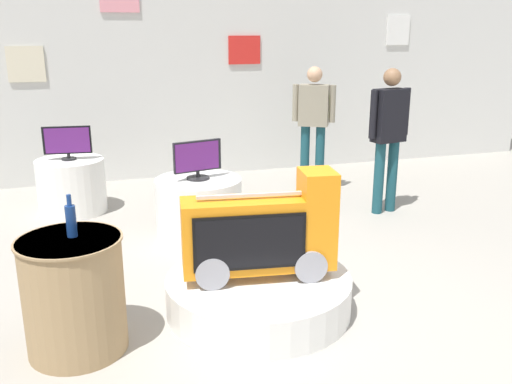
# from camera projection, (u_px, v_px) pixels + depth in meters

# --- Properties ---
(ground_plane) EXTENTS (30.00, 30.00, 0.00)m
(ground_plane) POSITION_uv_depth(u_px,v_px,m) (299.00, 321.00, 4.16)
(ground_plane) COLOR #9E998E
(back_wall_display) EXTENTS (11.58, 0.13, 3.27)m
(back_wall_display) POSITION_uv_depth(u_px,v_px,m) (185.00, 63.00, 7.87)
(back_wall_display) COLOR silver
(back_wall_display) RESTS_ON ground
(main_display_pedestal) EXTENTS (1.43, 1.43, 0.28)m
(main_display_pedestal) POSITION_uv_depth(u_px,v_px,m) (259.00, 293.00, 4.28)
(main_display_pedestal) COLOR white
(main_display_pedestal) RESTS_ON ground
(novelty_firetruck_tv) EXTENTS (1.18, 0.49, 0.82)m
(novelty_firetruck_tv) POSITION_uv_depth(u_px,v_px,m) (262.00, 236.00, 4.15)
(novelty_firetruck_tv) COLOR gray
(novelty_firetruck_tv) RESTS_ON main_display_pedestal
(display_pedestal_left_rear) EXTENTS (0.89, 0.89, 0.64)m
(display_pedestal_left_rear) POSITION_uv_depth(u_px,v_px,m) (199.00, 209.00, 5.72)
(display_pedestal_left_rear) COLOR white
(display_pedestal_left_rear) RESTS_ON ground
(tv_on_left_rear) EXTENTS (0.51, 0.23, 0.40)m
(tv_on_left_rear) POSITION_uv_depth(u_px,v_px,m) (197.00, 159.00, 5.57)
(tv_on_left_rear) COLOR black
(tv_on_left_rear) RESTS_ON display_pedestal_left_rear
(display_pedestal_center_rear) EXTENTS (0.79, 0.79, 0.64)m
(display_pedestal_center_rear) POSITION_uv_depth(u_px,v_px,m) (72.00, 186.00, 6.55)
(display_pedestal_center_rear) COLOR white
(display_pedestal_center_rear) RESTS_ON ground
(tv_on_center_rear) EXTENTS (0.54, 0.17, 0.39)m
(tv_on_center_rear) POSITION_uv_depth(u_px,v_px,m) (67.00, 141.00, 6.40)
(tv_on_center_rear) COLOR black
(tv_on_center_rear) RESTS_ON display_pedestal_center_rear
(side_table_round) EXTENTS (0.69, 0.69, 0.80)m
(side_table_round) POSITION_uv_depth(u_px,v_px,m) (74.00, 294.00, 3.68)
(side_table_round) COLOR #9E7F56
(side_table_round) RESTS_ON ground
(bottle_on_side_table) EXTENTS (0.07, 0.07, 0.28)m
(bottle_on_side_table) POSITION_uv_depth(u_px,v_px,m) (71.00, 220.00, 3.58)
(bottle_on_side_table) COLOR navy
(bottle_on_side_table) RESTS_ON side_table_round
(shopper_browsing_near_truck) EXTENTS (0.55, 0.27, 1.69)m
(shopper_browsing_near_truck) POSITION_uv_depth(u_px,v_px,m) (389.00, 130.00, 6.36)
(shopper_browsing_near_truck) COLOR #194751
(shopper_browsing_near_truck) RESTS_ON ground
(shopper_browsing_rear) EXTENTS (0.50, 0.36, 1.65)m
(shopper_browsing_rear) POSITION_uv_depth(u_px,v_px,m) (313.00, 120.00, 7.22)
(shopper_browsing_rear) COLOR #194751
(shopper_browsing_rear) RESTS_ON ground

